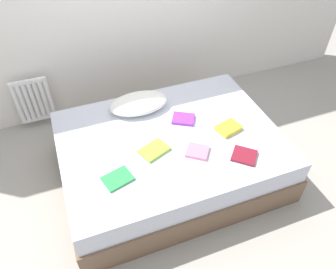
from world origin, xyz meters
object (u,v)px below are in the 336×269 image
at_px(textbook_yellow, 228,128).
at_px(radiator, 34,101).
at_px(pillow, 139,103).
at_px(textbook_pink, 197,151).
at_px(textbook_lime, 154,150).
at_px(bed, 170,156).
at_px(textbook_green, 118,179).
at_px(textbook_maroon, 244,156).
at_px(textbook_purple, 183,119).

bearing_deg(textbook_yellow, radiator, 126.70).
xyz_separation_m(pillow, textbook_pink, (0.29, -0.75, -0.05)).
bearing_deg(textbook_lime, bed, 10.97).
bearing_deg(pillow, textbook_lime, -94.75).
height_order(pillow, textbook_pink, pillow).
bearing_deg(pillow, radiator, 144.26).
distance_m(bed, radiator, 1.66).
height_order(textbook_lime, textbook_green, textbook_lime).
bearing_deg(textbook_green, textbook_maroon, -22.88).
distance_m(bed, textbook_lime, 0.35).
xyz_separation_m(bed, textbook_pink, (0.15, -0.27, 0.27)).
bearing_deg(textbook_green, textbook_purple, 16.83).
relative_size(textbook_lime, textbook_green, 1.08).
height_order(radiator, textbook_pink, radiator).
relative_size(pillow, textbook_yellow, 2.72).
height_order(textbook_lime, textbook_pink, textbook_pink).
xyz_separation_m(radiator, textbook_green, (0.58, -1.51, 0.16)).
xyz_separation_m(textbook_green, textbook_pink, (0.71, 0.05, 0.00)).
bearing_deg(textbook_pink, textbook_green, -139.96).
bearing_deg(textbook_pink, bed, 155.10).
height_order(bed, pillow, pillow).
bearing_deg(textbook_pink, textbook_lime, -166.83).
bearing_deg(bed, textbook_purple, 39.83).
bearing_deg(textbook_purple, textbook_pink, -66.72).
xyz_separation_m(bed, textbook_green, (-0.56, -0.31, 0.26)).
bearing_deg(textbook_purple, textbook_yellow, -9.28).
relative_size(bed, textbook_green, 8.92).
relative_size(radiator, textbook_pink, 2.88).
bearing_deg(bed, pillow, 106.40).
distance_m(textbook_pink, textbook_maroon, 0.40).
xyz_separation_m(radiator, textbook_purple, (1.34, -1.03, 0.16)).
bearing_deg(textbook_lime, textbook_yellow, -20.43).
bearing_deg(textbook_yellow, textbook_maroon, -111.12).
height_order(pillow, textbook_purple, pillow).
xyz_separation_m(bed, pillow, (-0.14, 0.48, 0.32)).
relative_size(bed, radiator, 3.77).
relative_size(radiator, textbook_yellow, 2.50).
xyz_separation_m(textbook_purple, textbook_maroon, (0.30, -0.62, -0.00)).
distance_m(textbook_green, textbook_purple, 0.90).
height_order(bed, radiator, radiator).
bearing_deg(textbook_maroon, textbook_green, -145.74).
relative_size(pillow, textbook_purple, 2.80).
height_order(textbook_purple, textbook_yellow, textbook_yellow).
xyz_separation_m(pillow, textbook_purple, (0.34, -0.32, -0.05)).
bearing_deg(pillow, textbook_pink, -68.95).
height_order(radiator, pillow, pillow).
xyz_separation_m(textbook_green, textbook_purple, (0.76, 0.48, 0.00)).
distance_m(bed, textbook_green, 0.70).
distance_m(textbook_lime, textbook_yellow, 0.73).
height_order(textbook_pink, textbook_maroon, textbook_pink).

